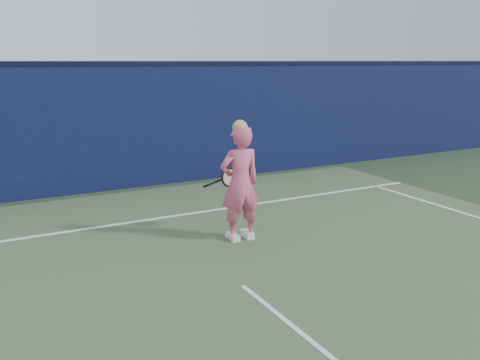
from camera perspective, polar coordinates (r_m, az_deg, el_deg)
ground at (r=5.36m, az=5.58°, el=-15.86°), size 80.00×80.00×0.00m
backstop_wall at (r=10.80m, az=-13.64°, el=5.67°), size 24.00×0.40×2.50m
wall_cap at (r=10.71m, az=-14.02°, el=12.57°), size 24.00×0.42×0.10m
player at (r=7.42m, az=0.00°, el=-0.34°), size 0.63×0.43×1.79m
racket at (r=7.81m, az=-1.41°, el=0.24°), size 0.58×0.13×0.31m
court_lines at (r=5.12m, az=7.70°, el=-17.27°), size 11.00×12.04×0.01m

